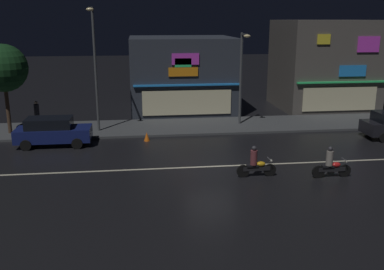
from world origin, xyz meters
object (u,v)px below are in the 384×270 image
Objects in this scene: streetlamp_mid at (242,70)px; parked_car_near_kerb at (53,131)px; motorcycle_following at (331,165)px; traffic_cone at (147,137)px; streetlamp_west at (95,61)px; motorcycle_lead at (256,164)px; pedestrian_on_sidewalk at (37,117)px.

streetlamp_mid is 12.82m from parked_car_near_kerb.
traffic_cone is at bearing -46.68° from motorcycle_following.
traffic_cone is (3.07, -2.25, -4.42)m from streetlamp_west.
motorcycle_lead is at bearing -54.47° from traffic_cone.
parked_car_near_kerb is 2.26× the size of motorcycle_lead.
parked_car_near_kerb is (-2.42, -2.54, -3.83)m from streetlamp_west.
motorcycle_following is (15.45, -10.46, -0.43)m from pedestrian_on_sidewalk.
parked_car_near_kerb is 12.36m from motorcycle_lead.
motorcycle_lead is (11.97, -9.92, -0.43)m from pedestrian_on_sidewalk.
parked_car_near_kerb is 7.82× the size of traffic_cone.
traffic_cone is (5.49, 0.29, -0.59)m from parked_car_near_kerb.
streetlamp_mid is 3.27× the size of motorcycle_lead.
motorcycle_lead reaches higher than traffic_cone.
motorcycle_lead is 8.50m from traffic_cone.
motorcycle_lead and motorcycle_following have the same top height.
streetlamp_mid is at bearing 4.41° from streetlamp_west.
streetlamp_west is 12.83m from motorcycle_lead.
streetlamp_west is at bearing 143.83° from traffic_cone.
pedestrian_on_sidewalk reaches higher than motorcycle_lead.
streetlamp_mid reaches higher than traffic_cone.
streetlamp_mid is 1.44× the size of parked_car_near_kerb.
parked_car_near_kerb reaches higher than motorcycle_following.
motorcycle_lead is 3.52m from motorcycle_following.
streetlamp_west is 15.58m from motorcycle_following.
streetlamp_west is 5.43m from pedestrian_on_sidewalk.
streetlamp_west reaches higher than motorcycle_lead.
pedestrian_on_sidewalk is at bearing 115.05° from parked_car_near_kerb.
pedestrian_on_sidewalk is 1.03× the size of motorcycle_lead.
pedestrian_on_sidewalk is at bearing -39.24° from motorcycle_following.
streetlamp_west reaches higher than pedestrian_on_sidewalk.
streetlamp_west is 5.19m from parked_car_near_kerb.
motorcycle_following is 3.45× the size of traffic_cone.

